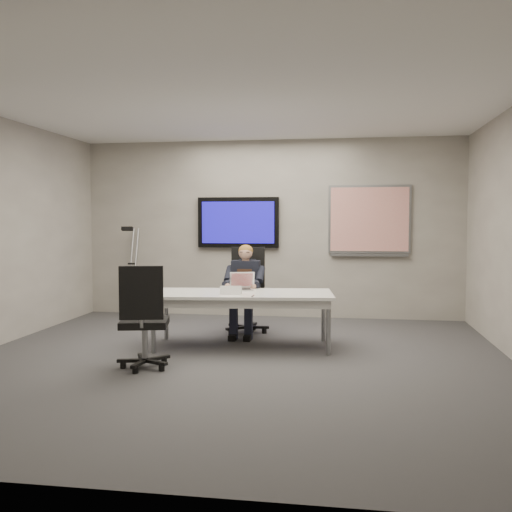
# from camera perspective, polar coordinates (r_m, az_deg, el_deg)

# --- Properties ---
(floor) EXTENTS (6.00, 6.00, 0.02)m
(floor) POSITION_cam_1_polar(r_m,az_deg,el_deg) (6.28, -2.20, -10.53)
(floor) COLOR #3A3A3C
(floor) RESTS_ON ground
(ceiling) EXTENTS (6.00, 6.00, 0.02)m
(ceiling) POSITION_cam_1_polar(r_m,az_deg,el_deg) (6.22, -2.26, 15.34)
(ceiling) COLOR white
(ceiling) RESTS_ON wall_back
(wall_back) EXTENTS (6.00, 0.02, 2.80)m
(wall_back) POSITION_cam_1_polar(r_m,az_deg,el_deg) (9.06, 1.39, 2.74)
(wall_back) COLOR gray
(wall_back) RESTS_ON ground
(wall_front) EXTENTS (6.00, 0.02, 2.80)m
(wall_front) POSITION_cam_1_polar(r_m,az_deg,el_deg) (3.20, -12.52, 1.18)
(wall_front) COLOR gray
(wall_front) RESTS_ON ground
(conference_table) EXTENTS (2.24, 1.13, 0.66)m
(conference_table) POSITION_cam_1_polar(r_m,az_deg,el_deg) (6.89, -1.37, -4.29)
(conference_table) COLOR white
(conference_table) RESTS_ON ground
(tv_display) EXTENTS (1.30, 0.09, 0.80)m
(tv_display) POSITION_cam_1_polar(r_m,az_deg,el_deg) (9.08, -1.78, 3.37)
(tv_display) COLOR black
(tv_display) RESTS_ON wall_back
(whiteboard) EXTENTS (1.25, 0.08, 1.10)m
(whiteboard) POSITION_cam_1_polar(r_m,az_deg,el_deg) (8.96, 11.27, 3.50)
(whiteboard) COLOR gray
(whiteboard) RESTS_ON wall_back
(office_chair_far) EXTENTS (0.59, 0.59, 1.16)m
(office_chair_far) POSITION_cam_1_polar(r_m,az_deg,el_deg) (7.81, -0.93, -5.03)
(office_chair_far) COLOR black
(office_chair_far) RESTS_ON ground
(office_chair_near) EXTENTS (0.61, 0.61, 1.08)m
(office_chair_near) POSITION_cam_1_polar(r_m,az_deg,el_deg) (6.02, -11.12, -7.92)
(office_chair_near) COLOR black
(office_chair_near) RESTS_ON ground
(seated_person) EXTENTS (0.38, 0.65, 1.21)m
(seated_person) POSITION_cam_1_polar(r_m,az_deg,el_deg) (7.55, -1.22, -4.37)
(seated_person) COLOR #1F2233
(seated_person) RESTS_ON office_chair_far
(crutch) EXTENTS (0.30, 0.86, 1.54)m
(crutch) POSITION_cam_1_polar(r_m,az_deg,el_deg) (9.37, -12.26, -1.39)
(crutch) COLOR #9A9CA1
(crutch) RESTS_ON ground
(laptop) EXTENTS (0.36, 0.36, 0.22)m
(laptop) POSITION_cam_1_polar(r_m,az_deg,el_deg) (7.13, -1.51, -2.97)
(laptop) COLOR silver
(laptop) RESTS_ON conference_table
(name_tent) EXTENTS (0.26, 0.10, 0.10)m
(name_tent) POSITION_cam_1_polar(r_m,az_deg,el_deg) (6.71, -2.52, -3.41)
(name_tent) COLOR white
(name_tent) RESTS_ON conference_table
(pen) EXTENTS (0.01, 0.13, 0.01)m
(pen) POSITION_cam_1_polar(r_m,az_deg,el_deg) (6.53, -0.31, -4.00)
(pen) COLOR black
(pen) RESTS_ON conference_table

